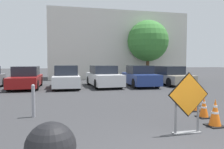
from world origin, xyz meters
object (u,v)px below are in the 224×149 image
(traffic_cone_nearest, at_px, (215,113))
(parked_car_third, at_px, (66,78))
(traffic_cone_second, at_px, (204,108))
(traffic_cone_fourth, at_px, (192,97))
(road_closed_sign, at_px, (188,100))
(traffic_cone_fifth, at_px, (186,93))
(traffic_cone_third, at_px, (195,102))
(parked_car_fifth, at_px, (140,77))
(parked_car_fourth, at_px, (103,77))
(parked_car_sixth, at_px, (170,76))
(bollard_nearest, at_px, (33,100))
(parked_car_second, at_px, (26,78))

(traffic_cone_nearest, xyz_separation_m, parked_car_third, (-3.74, 10.27, 0.32))
(traffic_cone_second, bearing_deg, traffic_cone_nearest, -109.06)
(traffic_cone_fourth, bearing_deg, road_closed_sign, -124.97)
(traffic_cone_second, relative_size, traffic_cone_fifth, 0.86)
(road_closed_sign, relative_size, traffic_cone_fifth, 1.99)
(parked_car_third, bearing_deg, traffic_cone_nearest, 111.70)
(traffic_cone_third, distance_m, parked_car_fifth, 8.12)
(traffic_cone_third, relative_size, parked_car_fourth, 0.14)
(traffic_cone_third, xyz_separation_m, parked_car_fourth, (-1.72, 8.46, 0.37))
(parked_car_fifth, bearing_deg, road_closed_sign, 78.55)
(traffic_cone_fifth, xyz_separation_m, parked_car_sixth, (2.80, 6.68, 0.28))
(traffic_cone_fifth, xyz_separation_m, bollard_nearest, (-6.44, -1.37, 0.19))
(traffic_cone_fourth, bearing_deg, traffic_cone_third, -117.22)
(parked_car_second, bearing_deg, parked_car_fifth, 176.15)
(parked_car_third, distance_m, bollard_nearest, 8.10)
(traffic_cone_third, xyz_separation_m, traffic_cone_fifth, (0.78, 1.77, 0.05))
(traffic_cone_third, distance_m, traffic_cone_fourth, 0.95)
(traffic_cone_second, bearing_deg, parked_car_second, 124.81)
(traffic_cone_nearest, relative_size, bollard_nearest, 0.72)
(parked_car_third, distance_m, parked_car_fourth, 2.65)
(bollard_nearest, bearing_deg, parked_car_fourth, 63.93)
(traffic_cone_fourth, bearing_deg, parked_car_second, 133.53)
(traffic_cone_third, bearing_deg, parked_car_third, 117.44)
(bollard_nearest, bearing_deg, traffic_cone_third, -4.10)
(traffic_cone_fourth, bearing_deg, traffic_cone_second, -112.55)
(road_closed_sign, xyz_separation_m, bollard_nearest, (-3.94, 2.64, -0.29))
(parked_car_fifth, bearing_deg, parked_car_sixth, -168.66)
(road_closed_sign, relative_size, traffic_cone_third, 2.30)
(traffic_cone_fifth, bearing_deg, road_closed_sign, -121.96)
(parked_car_third, bearing_deg, traffic_cone_fourth, 124.10)
(parked_car_third, distance_m, parked_car_fifth, 5.31)
(parked_car_third, xyz_separation_m, parked_car_sixth, (7.95, 0.04, -0.03))
(traffic_cone_second, xyz_separation_m, parked_car_second, (-6.70, 9.64, 0.35))
(road_closed_sign, distance_m, traffic_cone_third, 2.87)
(parked_car_second, bearing_deg, traffic_cone_fifth, 139.08)
(traffic_cone_nearest, xyz_separation_m, parked_car_second, (-6.39, 10.55, 0.31))
(traffic_cone_third, bearing_deg, parked_car_sixth, 67.02)
(traffic_cone_second, relative_size, bollard_nearest, 0.62)
(traffic_cone_nearest, height_order, parked_car_fourth, parked_car_fourth)
(traffic_cone_fourth, distance_m, parked_car_fourth, 7.93)
(traffic_cone_nearest, distance_m, parked_car_fifth, 10.05)
(traffic_cone_fourth, height_order, parked_car_third, parked_car_third)
(road_closed_sign, distance_m, parked_car_fifth, 10.63)
(traffic_cone_fourth, xyz_separation_m, parked_car_fourth, (-2.15, 7.62, 0.35))
(road_closed_sign, height_order, parked_car_fifth, road_closed_sign)
(traffic_cone_third, distance_m, parked_car_fourth, 8.64)
(parked_car_second, xyz_separation_m, bollard_nearest, (1.36, -8.28, -0.12))
(traffic_cone_third, xyz_separation_m, traffic_cone_fourth, (0.43, 0.84, 0.03))
(parked_car_third, bearing_deg, parked_car_fifth, 177.97)
(parked_car_fifth, relative_size, parked_car_sixth, 1.01)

